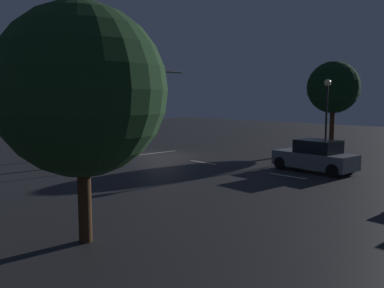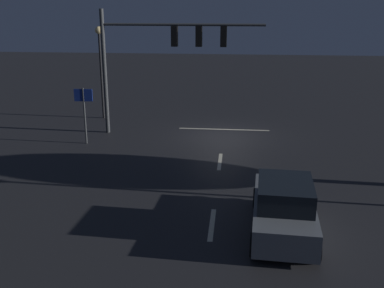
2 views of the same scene
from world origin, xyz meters
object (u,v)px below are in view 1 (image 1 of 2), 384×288
Objects in this scene: tree_left_near at (333,88)px; tree_right_near at (81,91)px; car_approaching at (315,157)px; street_lamp_left_kerb at (327,103)px; traffic_signal_assembly at (119,87)px; street_lamp_right_kerb at (31,100)px; route_sign at (85,134)px.

tree_left_near is 1.04× the size of tree_right_near.
tree_right_near reaches higher than car_approaching.
traffic_signal_assembly is at bearing -38.13° from street_lamp_left_kerb.
tree_left_near is (-14.71, 6.48, 0.13)m from traffic_signal_assembly.
street_lamp_right_kerb is 0.82× the size of tree_left_near.
car_approaching is 10.85m from tree_left_near.
street_lamp_right_kerb is (9.59, -13.54, 2.97)m from car_approaching.
route_sign is at bearing -42.92° from car_approaching.
tree_left_near reaches higher than car_approaching.
traffic_signal_assembly is at bearing -23.79° from tree_left_near.
street_lamp_left_kerb is at bearing 142.36° from street_lamp_right_kerb.
street_lamp_left_kerb is 0.80× the size of tree_right_near.
street_lamp_right_kerb reaches higher than route_sign.
tree_left_near is at bearing -156.98° from car_approaching.
tree_right_near reaches higher than street_lamp_left_kerb.
traffic_signal_assembly reaches higher than car_approaching.
tree_right_near is (14.25, 1.26, 3.28)m from car_approaching.
tree_left_near reaches higher than street_lamp_left_kerb.
traffic_signal_assembly is 13.40m from street_lamp_left_kerb.
tree_right_near is at bearing 72.53° from street_lamp_right_kerb.
tree_left_near is 24.15m from tree_right_near.
traffic_signal_assembly reaches higher than tree_right_near.
street_lamp_right_kerb is at bearing -26.87° from tree_left_near.
traffic_signal_assembly is 1.63× the size of street_lamp_left_kerb.
street_lamp_right_kerb is (14.72, -11.35, 0.19)m from street_lamp_left_kerb.
tree_right_near reaches higher than street_lamp_right_kerb.
tree_left_near is at bearing 166.56° from route_sign.
route_sign is 0.44× the size of tree_right_near.
car_approaching is (-5.39, 10.44, -3.76)m from traffic_signal_assembly.
route_sign is at bearing -23.55° from street_lamp_left_kerb.
street_lamp_left_kerb reaches higher than car_approaching.
street_lamp_left_kerb is 4.68m from tree_left_near.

